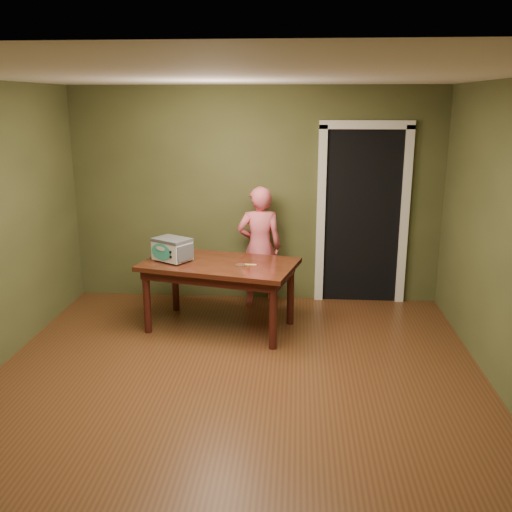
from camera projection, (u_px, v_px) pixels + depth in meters
The scene contains 8 objects.
floor at pixel (234, 393), 4.87m from camera, with size 5.00×5.00×0.00m, color #573218.
room_shell at pixel (231, 195), 4.42m from camera, with size 4.52×5.02×2.61m.
doorway at pixel (360, 213), 7.17m from camera, with size 1.10×0.66×2.25m.
dining_table at pixel (220, 271), 6.11m from camera, with size 1.77×1.25×0.75m.
toy_oven at pixel (172, 249), 6.11m from camera, with size 0.47×0.43×0.25m.
baking_pan at pixel (241, 265), 5.93m from camera, with size 0.10×0.10×0.02m.
spatula at pixel (248, 264), 5.99m from camera, with size 0.18×0.03×0.01m, color #F1C468.
child at pixel (260, 247), 6.79m from camera, with size 0.53×0.35×1.46m, color #E75F6E.
Camera 1 is at (0.51, -4.36, 2.41)m, focal length 40.00 mm.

